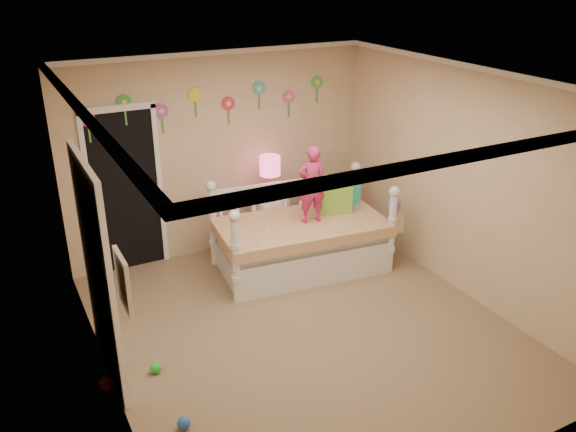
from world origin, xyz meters
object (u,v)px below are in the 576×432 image
child (311,184)px  nightstand (271,223)px  daybed (301,226)px  table_lamp (270,171)px

child → nightstand: bearing=-70.1°
nightstand → child: bearing=-84.9°
child → nightstand: size_ratio=1.42×
daybed → table_lamp: 0.88m
child → daybed: bearing=-17.5°
daybed → child: 0.56m
nightstand → table_lamp: table_lamp is taller
child → table_lamp: size_ratio=1.62×
daybed → table_lamp: size_ratio=3.52×
daybed → table_lamp: (-0.07, 0.72, 0.51)m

